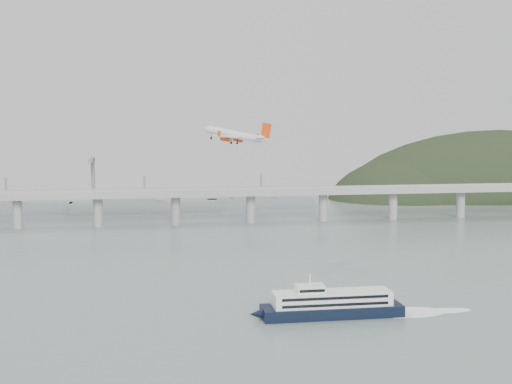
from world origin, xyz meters
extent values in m
plane|color=slate|center=(0.00, 0.00, 0.00)|extent=(900.00, 900.00, 0.00)
cube|color=#979794|center=(0.00, 200.00, 20.00)|extent=(800.00, 22.00, 2.20)
cube|color=#979794|center=(0.00, 189.50, 22.00)|extent=(800.00, 0.60, 1.80)
cube|color=#979794|center=(0.00, 210.50, 22.00)|extent=(800.00, 0.60, 1.80)
cylinder|color=#979794|center=(-130.00, 200.00, 9.50)|extent=(6.00, 6.00, 21.00)
cylinder|color=#979794|center=(-80.00, 200.00, 9.50)|extent=(6.00, 6.00, 21.00)
cylinder|color=#979794|center=(-30.00, 200.00, 9.50)|extent=(6.00, 6.00, 21.00)
cylinder|color=#979794|center=(20.00, 200.00, 9.50)|extent=(6.00, 6.00, 21.00)
cylinder|color=#979794|center=(70.00, 200.00, 9.50)|extent=(6.00, 6.00, 21.00)
cylinder|color=#979794|center=(120.00, 200.00, 9.50)|extent=(6.00, 6.00, 21.00)
cylinder|color=#979794|center=(170.00, 200.00, 9.50)|extent=(6.00, 6.00, 21.00)
ellipsoid|color=black|center=(270.00, 330.00, -18.00)|extent=(320.00, 150.00, 156.00)
ellipsoid|color=black|center=(175.00, 320.00, -12.00)|extent=(140.00, 110.00, 96.00)
cube|color=slate|center=(-150.00, 270.00, 4.00)|extent=(95.67, 20.15, 8.00)
cylinder|color=slate|center=(-150.00, 270.00, 20.00)|extent=(1.60, 1.60, 14.00)
cube|color=slate|center=(-50.00, 265.00, 4.00)|extent=(110.55, 21.43, 8.00)
cube|color=slate|center=(-61.00, 265.00, 12.00)|extent=(39.01, 16.73, 8.00)
cylinder|color=slate|center=(-50.00, 265.00, 20.00)|extent=(1.60, 1.60, 14.00)
cube|color=slate|center=(40.00, 275.00, 4.00)|extent=(85.00, 13.60, 8.00)
cube|color=slate|center=(31.50, 275.00, 12.00)|extent=(29.75, 11.90, 8.00)
cylinder|color=slate|center=(40.00, 275.00, 20.00)|extent=(1.60, 1.60, 14.00)
cube|color=slate|center=(-90.00, 300.00, 20.00)|extent=(3.00, 3.00, 40.00)
cube|color=slate|center=(-90.00, 290.00, 38.00)|extent=(3.00, 28.00, 3.00)
cube|color=black|center=(14.23, -22.73, 1.98)|extent=(49.50, 11.94, 3.96)
cone|color=black|center=(-12.50, -22.69, 1.98)|extent=(4.95, 3.97, 3.96)
cube|color=white|center=(14.23, -22.73, 6.43)|extent=(41.58, 9.95, 4.95)
cube|color=black|center=(14.22, -27.73, 7.72)|extent=(37.61, 0.21, 0.99)
cube|color=black|center=(14.22, -27.73, 5.34)|extent=(37.61, 0.21, 0.99)
cube|color=black|center=(14.23, -17.73, 7.72)|extent=(37.61, 0.21, 0.99)
cube|color=black|center=(14.23, -17.73, 5.34)|extent=(37.61, 0.21, 0.99)
cube|color=white|center=(6.31, -22.72, 10.19)|extent=(9.91, 6.94, 2.57)
cube|color=black|center=(6.30, -26.23, 10.19)|extent=(8.91, 0.13, 0.99)
cylinder|color=white|center=(6.31, -22.72, 13.36)|extent=(0.50, 0.50, 3.96)
ellipsoid|color=white|center=(41.94, -22.76, 0.05)|extent=(28.52, 14.29, 0.20)
ellipsoid|color=white|center=(55.79, -22.78, 0.05)|extent=(21.39, 7.15, 0.20)
cylinder|color=white|center=(-6.77, 80.59, 61.63)|extent=(24.37, 22.91, 8.37)
cone|color=white|center=(-19.55, 91.22, 64.27)|extent=(6.07, 5.98, 4.43)
cone|color=white|center=(6.49, 69.60, 59.43)|extent=(6.89, 6.52, 4.59)
cube|color=white|center=(-6.14, 79.99, 60.43)|extent=(26.65, 30.98, 3.03)
cube|color=white|center=(5.80, 70.22, 60.33)|extent=(10.57, 11.90, 1.44)
cube|color=#EA4210|center=(7.13, 69.35, 63.58)|extent=(4.88, 3.68, 7.50)
cylinder|color=#EA4210|center=(-3.90, 85.54, 58.93)|extent=(5.13, 4.98, 3.10)
cylinder|color=black|center=(-5.58, 86.94, 59.27)|extent=(2.12, 2.20, 2.45)
cube|color=white|center=(-3.74, 85.48, 59.96)|extent=(2.36, 1.94, 1.67)
cylinder|color=#EA4210|center=(-11.22, 76.60, 59.52)|extent=(5.13, 4.98, 3.10)
cylinder|color=black|center=(-12.89, 78.00, 59.87)|extent=(2.12, 2.20, 2.45)
cube|color=white|center=(-11.05, 76.54, 60.56)|extent=(2.36, 1.94, 1.67)
cylinder|color=black|center=(-4.70, 82.22, 58.42)|extent=(0.91, 0.68, 2.57)
cylinder|color=black|center=(-4.87, 82.28, 57.28)|extent=(1.32, 1.12, 1.34)
cylinder|color=black|center=(-8.15, 77.99, 58.70)|extent=(0.91, 0.68, 2.57)
cylinder|color=black|center=(-8.33, 78.06, 57.56)|extent=(1.32, 1.12, 1.34)
cylinder|color=black|center=(-16.81, 88.74, 60.70)|extent=(0.91, 0.68, 2.57)
cylinder|color=black|center=(-16.99, 88.80, 59.56)|extent=(1.32, 1.12, 1.34)
cube|color=#EA4210|center=(6.96, 92.41, 60.42)|extent=(1.80, 1.38, 2.76)
cube|color=#EA4210|center=(-15.65, 64.77, 62.27)|extent=(1.80, 1.38, 2.76)
camera|label=1|loc=(-49.59, -249.15, 68.25)|focal=48.00mm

